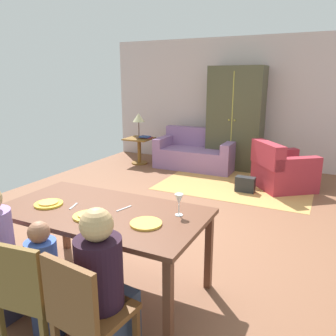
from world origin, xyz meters
TOP-DOWN VIEW (x-y plane):
  - ground_plane at (0.00, 0.44)m, footprint 6.44×6.08m
  - back_wall at (0.00, 3.53)m, footprint 6.44×0.10m
  - dining_table at (-0.08, -1.56)m, footprint 1.80×0.95m
  - plate_near_man at (-0.58, -1.68)m, footprint 0.25×0.25m
  - pizza_near_man at (-0.58, -1.68)m, footprint 0.17×0.17m
  - plate_near_child at (-0.08, -1.74)m, footprint 0.25×0.25m
  - pizza_near_child at (-0.08, -1.74)m, footprint 0.17×0.17m
  - plate_near_woman at (0.41, -1.66)m, footprint 0.25×0.25m
  - wine_glass at (0.57, -1.38)m, footprint 0.07×0.07m
  - fork at (-0.35, -1.61)m, footprint 0.06×0.15m
  - knife at (0.08, -1.46)m, footprint 0.06×0.17m
  - person_man at (-0.58, -2.22)m, footprint 0.30×0.41m
  - dining_chair_child at (-0.07, -2.39)m, footprint 0.47×0.47m
  - person_child at (-0.09, -2.22)m, footprint 0.22×0.30m
  - dining_chair_woman at (0.40, -2.39)m, footprint 0.47×0.47m
  - person_woman at (0.42, -2.22)m, footprint 0.31×0.41m
  - area_rug at (0.19, 1.97)m, footprint 2.60×1.80m
  - couch at (-0.90, 2.83)m, footprint 1.66×0.86m
  - armchair at (0.93, 2.14)m, footprint 1.20×1.20m
  - armoire at (-0.19, 3.14)m, footprint 1.10×0.59m
  - side_table at (-2.18, 2.57)m, footprint 0.56×0.56m
  - table_lamp at (-2.18, 2.57)m, footprint 0.26×0.26m
  - book_lower at (-2.02, 2.62)m, footprint 0.22×0.16m
  - book_upper at (-2.03, 2.57)m, footprint 0.22×0.16m
  - handbag at (0.42, 1.67)m, footprint 0.32×0.16m

SIDE VIEW (x-z plane):
  - ground_plane at x=0.00m, z-range -0.02..0.00m
  - area_rug at x=0.19m, z-range 0.00..0.01m
  - handbag at x=0.42m, z-range 0.00..0.26m
  - couch at x=-0.90m, z-range -0.11..0.71m
  - armchair at x=0.93m, z-range -0.09..0.73m
  - side_table at x=-2.18m, z-range 0.09..0.67m
  - person_child at x=-0.09m, z-range -0.03..0.89m
  - dining_chair_child at x=-0.07m, z-range 0.06..0.93m
  - dining_chair_woman at x=0.40m, z-range 0.06..0.93m
  - person_man at x=-0.58m, z-range -0.04..1.07m
  - person_woman at x=0.42m, z-range -0.04..1.07m
  - book_lower at x=-2.02m, z-range 0.58..0.61m
  - book_upper at x=-2.03m, z-range 0.61..0.64m
  - dining_table at x=-0.08m, z-range 0.31..1.07m
  - fork at x=-0.35m, z-range 0.76..0.77m
  - knife at x=0.08m, z-range 0.76..0.77m
  - plate_near_man at x=-0.58m, z-range 0.76..0.78m
  - plate_near_child at x=-0.08m, z-range 0.76..0.78m
  - plate_near_woman at x=0.41m, z-range 0.76..0.78m
  - pizza_near_man at x=-0.58m, z-range 0.78..0.79m
  - pizza_near_child at x=-0.08m, z-range 0.78..0.79m
  - wine_glass at x=0.57m, z-range 0.80..0.99m
  - table_lamp at x=-2.18m, z-range 0.74..1.28m
  - armoire at x=-0.19m, z-range 0.00..2.10m
  - back_wall at x=0.00m, z-range 0.00..2.70m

